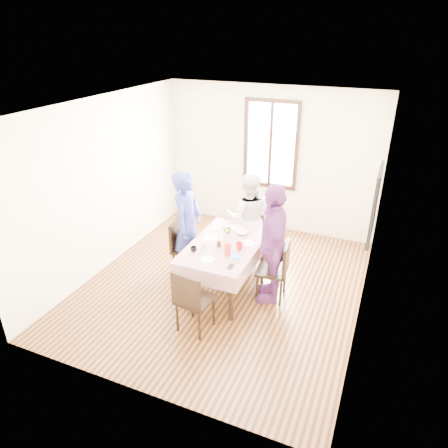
{
  "coord_description": "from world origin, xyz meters",
  "views": [
    {
      "loc": [
        2.08,
        -4.89,
        3.61
      ],
      "look_at": [
        0.06,
        -0.12,
        1.1
      ],
      "focal_mm": 33.0,
      "sensor_mm": 36.0,
      "label": 1
    }
  ],
  "objects_px": {
    "chair_right": "(272,270)",
    "chair_far": "(248,233)",
    "chair_near": "(195,299)",
    "person_left": "(187,226)",
    "dining_table": "(225,266)",
    "person_right": "(272,244)",
    "chair_left": "(187,249)",
    "person_far": "(248,217)"
  },
  "relations": [
    {
      "from": "chair_left",
      "to": "chair_near",
      "type": "distance_m",
      "value": 1.34
    },
    {
      "from": "person_left",
      "to": "person_right",
      "type": "xyz_separation_m",
      "value": [
        1.37,
        -0.09,
        0.02
      ]
    },
    {
      "from": "dining_table",
      "to": "chair_right",
      "type": "height_order",
      "value": "chair_right"
    },
    {
      "from": "person_far",
      "to": "person_right",
      "type": "height_order",
      "value": "person_right"
    },
    {
      "from": "dining_table",
      "to": "chair_right",
      "type": "distance_m",
      "value": 0.71
    },
    {
      "from": "person_right",
      "to": "dining_table",
      "type": "bearing_deg",
      "value": -106.08
    },
    {
      "from": "chair_left",
      "to": "person_left",
      "type": "distance_m",
      "value": 0.41
    },
    {
      "from": "chair_left",
      "to": "chair_far",
      "type": "relative_size",
      "value": 1.0
    },
    {
      "from": "chair_left",
      "to": "chair_right",
      "type": "xyz_separation_m",
      "value": [
        1.41,
        -0.09,
        0.0
      ]
    },
    {
      "from": "chair_far",
      "to": "chair_near",
      "type": "xyz_separation_m",
      "value": [
        0.0,
        -2.0,
        0.0
      ]
    },
    {
      "from": "chair_right",
      "to": "person_right",
      "type": "relative_size",
      "value": 0.52
    },
    {
      "from": "person_far",
      "to": "chair_left",
      "type": "bearing_deg",
      "value": 33.35
    },
    {
      "from": "chair_far",
      "to": "person_far",
      "type": "bearing_deg",
      "value": 86.37
    },
    {
      "from": "dining_table",
      "to": "chair_far",
      "type": "distance_m",
      "value": 1.0
    },
    {
      "from": "chair_near",
      "to": "person_left",
      "type": "height_order",
      "value": "person_left"
    },
    {
      "from": "person_far",
      "to": "person_right",
      "type": "relative_size",
      "value": 0.87
    },
    {
      "from": "person_left",
      "to": "person_right",
      "type": "distance_m",
      "value": 1.37
    },
    {
      "from": "chair_right",
      "to": "chair_near",
      "type": "height_order",
      "value": "same"
    },
    {
      "from": "person_left",
      "to": "person_far",
      "type": "distance_m",
      "value": 1.09
    },
    {
      "from": "chair_right",
      "to": "chair_near",
      "type": "xyz_separation_m",
      "value": [
        -0.7,
        -1.05,
        0.0
      ]
    },
    {
      "from": "chair_near",
      "to": "dining_table",
      "type": "bearing_deg",
      "value": 97.38
    },
    {
      "from": "chair_left",
      "to": "chair_right",
      "type": "bearing_deg",
      "value": 79.22
    },
    {
      "from": "chair_left",
      "to": "person_right",
      "type": "relative_size",
      "value": 0.52
    },
    {
      "from": "dining_table",
      "to": "chair_near",
      "type": "xyz_separation_m",
      "value": [
        0.0,
        -1.0,
        0.08
      ]
    },
    {
      "from": "person_far",
      "to": "person_left",
      "type": "bearing_deg",
      "value": 34.11
    },
    {
      "from": "chair_near",
      "to": "person_right",
      "type": "height_order",
      "value": "person_right"
    },
    {
      "from": "person_left",
      "to": "chair_right",
      "type": "bearing_deg",
      "value": -96.54
    },
    {
      "from": "chair_left",
      "to": "chair_near",
      "type": "height_order",
      "value": "same"
    },
    {
      "from": "chair_right",
      "to": "dining_table",
      "type": "bearing_deg",
      "value": 87.81
    },
    {
      "from": "chair_right",
      "to": "person_far",
      "type": "distance_m",
      "value": 1.21
    },
    {
      "from": "dining_table",
      "to": "person_right",
      "type": "relative_size",
      "value": 0.83
    },
    {
      "from": "chair_near",
      "to": "person_left",
      "type": "bearing_deg",
      "value": 128.41
    },
    {
      "from": "person_far",
      "to": "person_right",
      "type": "distance_m",
      "value": 1.17
    },
    {
      "from": "chair_far",
      "to": "person_left",
      "type": "xyz_separation_m",
      "value": [
        -0.68,
        -0.86,
        0.41
      ]
    },
    {
      "from": "chair_right",
      "to": "chair_near",
      "type": "bearing_deg",
      "value": 140.22
    },
    {
      "from": "dining_table",
      "to": "person_right",
      "type": "distance_m",
      "value": 0.85
    },
    {
      "from": "chair_left",
      "to": "person_far",
      "type": "xyz_separation_m",
      "value": [
        0.7,
        0.85,
        0.31
      ]
    },
    {
      "from": "chair_far",
      "to": "chair_near",
      "type": "distance_m",
      "value": 2.0
    },
    {
      "from": "dining_table",
      "to": "chair_far",
      "type": "xyz_separation_m",
      "value": [
        0.0,
        1.0,
        0.08
      ]
    },
    {
      "from": "person_far",
      "to": "chair_near",
      "type": "bearing_deg",
      "value": 73.06
    },
    {
      "from": "chair_right",
      "to": "chair_far",
      "type": "bearing_deg",
      "value": 30.45
    },
    {
      "from": "chair_right",
      "to": "chair_far",
      "type": "xyz_separation_m",
      "value": [
        -0.7,
        0.96,
        0.0
      ]
    }
  ]
}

